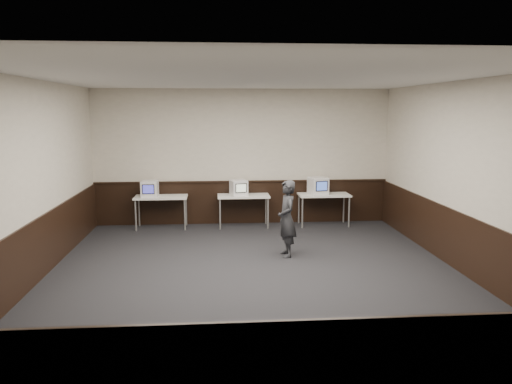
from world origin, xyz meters
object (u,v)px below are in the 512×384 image
(desk_right, at_px, (324,197))
(person, at_px, (287,219))
(desk_left, at_px, (161,199))
(emac_center, at_px, (239,188))
(emac_right, at_px, (318,186))
(emac_left, at_px, (150,189))
(desk_center, at_px, (243,198))

(desk_right, distance_m, person, 2.74)
(desk_left, distance_m, emac_center, 1.81)
(desk_left, xyz_separation_m, emac_right, (3.66, 0.02, 0.27))
(emac_left, xyz_separation_m, person, (2.82, -2.41, -0.22))
(emac_center, bearing_deg, emac_left, 166.14)
(emac_center, relative_size, person, 0.32)
(desk_left, relative_size, emac_left, 2.93)
(emac_left, relative_size, person, 0.29)
(desk_right, xyz_separation_m, emac_right, (-0.14, 0.02, 0.27))
(emac_left, relative_size, emac_center, 0.90)
(emac_left, distance_m, emac_center, 2.03)
(desk_center, height_order, emac_center, emac_center)
(desk_center, bearing_deg, emac_center, -170.09)
(emac_right, relative_size, person, 0.35)
(desk_right, height_order, emac_left, emac_left)
(desk_left, distance_m, emac_left, 0.36)
(emac_left, xyz_separation_m, emac_right, (3.90, 0.06, 0.01))
(desk_center, xyz_separation_m, emac_left, (-2.14, -0.04, 0.26))
(desk_right, relative_size, emac_center, 2.65)
(desk_right, bearing_deg, desk_center, 180.00)
(desk_right, relative_size, emac_right, 2.43)
(desk_right, relative_size, emac_left, 2.93)
(desk_center, relative_size, emac_center, 2.65)
(desk_right, bearing_deg, person, -116.58)
(desk_left, xyz_separation_m, desk_center, (1.90, 0.00, 0.00))
(desk_left, relative_size, emac_center, 2.65)
(desk_center, relative_size, person, 0.84)
(desk_center, xyz_separation_m, desk_right, (1.90, 0.00, 0.00))
(desk_left, distance_m, desk_center, 1.90)
(emac_left, bearing_deg, emac_right, 2.98)
(desk_center, distance_m, emac_right, 1.78)
(emac_center, bearing_deg, desk_center, -4.52)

